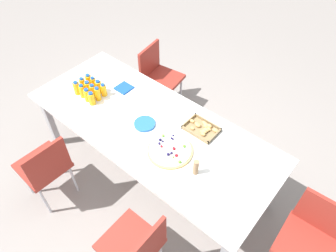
% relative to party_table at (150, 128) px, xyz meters
% --- Properties ---
extents(ground_plane, '(12.00, 12.00, 0.00)m').
position_rel_party_table_xyz_m(ground_plane, '(0.00, 0.00, -0.69)').
color(ground_plane, gray).
extents(party_table, '(2.38, 0.97, 0.74)m').
position_rel_party_table_xyz_m(party_table, '(0.00, 0.00, 0.00)').
color(party_table, white).
rests_on(party_table, ground_plane).
extents(chair_end, '(0.42, 0.42, 0.83)m').
position_rel_party_table_xyz_m(chair_end, '(1.54, 0.10, -0.18)').
color(chair_end, maroon).
rests_on(chair_end, ground_plane).
extents(chair_near_left, '(0.41, 0.41, 0.83)m').
position_rel_party_table_xyz_m(chair_near_left, '(-0.52, -0.82, -0.18)').
color(chair_near_left, maroon).
rests_on(chair_near_left, ground_plane).
extents(chair_near_right, '(0.41, 0.41, 0.83)m').
position_rel_party_table_xyz_m(chair_near_right, '(0.59, -0.81, -0.18)').
color(chair_near_right, maroon).
rests_on(chair_near_right, ground_plane).
extents(chair_far_left, '(0.45, 0.45, 0.83)m').
position_rel_party_table_xyz_m(chair_far_left, '(-0.64, 0.82, -0.18)').
color(chair_far_left, maroon).
rests_on(chair_far_left, ground_plane).
extents(juice_bottle_0, '(0.06, 0.06, 0.14)m').
position_rel_party_table_xyz_m(juice_bottle_0, '(-0.82, -0.15, 0.12)').
color(juice_bottle_0, '#FAAE14').
rests_on(juice_bottle_0, party_table).
extents(juice_bottle_1, '(0.05, 0.05, 0.14)m').
position_rel_party_table_xyz_m(juice_bottle_1, '(-0.75, -0.15, 0.12)').
color(juice_bottle_1, '#FAAD14').
rests_on(juice_bottle_1, party_table).
extents(juice_bottle_2, '(0.06, 0.06, 0.14)m').
position_rel_party_table_xyz_m(juice_bottle_2, '(-0.67, -0.15, 0.12)').
color(juice_bottle_2, '#F9AC14').
rests_on(juice_bottle_2, party_table).
extents(juice_bottle_3, '(0.06, 0.06, 0.14)m').
position_rel_party_table_xyz_m(juice_bottle_3, '(-0.60, -0.16, 0.12)').
color(juice_bottle_3, '#FAAD14').
rests_on(juice_bottle_3, party_table).
extents(juice_bottle_4, '(0.06, 0.06, 0.14)m').
position_rel_party_table_xyz_m(juice_bottle_4, '(-0.83, -0.08, 0.12)').
color(juice_bottle_4, '#FAAD14').
rests_on(juice_bottle_4, party_table).
extents(juice_bottle_5, '(0.06, 0.06, 0.14)m').
position_rel_party_table_xyz_m(juice_bottle_5, '(-0.74, -0.08, 0.12)').
color(juice_bottle_5, '#FAAD14').
rests_on(juice_bottle_5, party_table).
extents(juice_bottle_6, '(0.06, 0.06, 0.14)m').
position_rel_party_table_xyz_m(juice_bottle_6, '(-0.67, -0.08, 0.12)').
color(juice_bottle_6, '#F9AC14').
rests_on(juice_bottle_6, party_table).
extents(juice_bottle_7, '(0.06, 0.06, 0.14)m').
position_rel_party_table_xyz_m(juice_bottle_7, '(-0.60, -0.08, 0.12)').
color(juice_bottle_7, '#F9AC14').
rests_on(juice_bottle_7, party_table).
extents(juice_bottle_8, '(0.06, 0.06, 0.14)m').
position_rel_party_table_xyz_m(juice_bottle_8, '(-0.83, 0.00, 0.12)').
color(juice_bottle_8, '#FAAE14').
rests_on(juice_bottle_8, party_table).
extents(juice_bottle_9, '(0.05, 0.05, 0.14)m').
position_rel_party_table_xyz_m(juice_bottle_9, '(-0.75, -0.00, 0.12)').
color(juice_bottle_9, '#FAAD14').
rests_on(juice_bottle_9, party_table).
extents(juice_bottle_10, '(0.06, 0.06, 0.14)m').
position_rel_party_table_xyz_m(juice_bottle_10, '(-0.68, -0.00, 0.12)').
color(juice_bottle_10, '#F9AE14').
rests_on(juice_bottle_10, party_table).
extents(juice_bottle_11, '(0.05, 0.05, 0.14)m').
position_rel_party_table_xyz_m(juice_bottle_11, '(-0.60, 0.00, 0.12)').
color(juice_bottle_11, '#FAAD14').
rests_on(juice_bottle_11, party_table).
extents(fruit_pizza, '(0.38, 0.38, 0.05)m').
position_rel_party_table_xyz_m(fruit_pizza, '(0.33, -0.12, 0.07)').
color(fruit_pizza, tan).
rests_on(fruit_pizza, party_table).
extents(snack_tray, '(0.29, 0.21, 0.04)m').
position_rel_party_table_xyz_m(snack_tray, '(0.39, 0.25, 0.07)').
color(snack_tray, olive).
rests_on(snack_tray, party_table).
extents(plate_stack, '(0.19, 0.19, 0.02)m').
position_rel_party_table_xyz_m(plate_stack, '(-0.03, -0.03, 0.07)').
color(plate_stack, blue).
rests_on(plate_stack, party_table).
extents(napkin_stack, '(0.15, 0.15, 0.01)m').
position_rel_party_table_xyz_m(napkin_stack, '(-0.53, 0.19, 0.06)').
color(napkin_stack, '#194CA5').
rests_on(napkin_stack, party_table).
extents(cardboard_tube, '(0.04, 0.04, 0.14)m').
position_rel_party_table_xyz_m(cardboard_tube, '(0.62, -0.15, 0.13)').
color(cardboard_tube, '#9E7A56').
rests_on(cardboard_tube, party_table).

